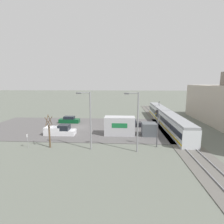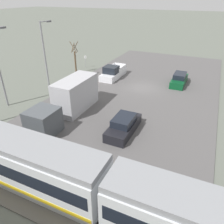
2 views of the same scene
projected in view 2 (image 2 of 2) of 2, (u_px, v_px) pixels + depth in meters
name	position (u px, v px, depth m)	size (l,w,h in m)	color
ground_plane	(143.00, 88.00, 28.50)	(320.00, 320.00, 0.00)	#60665B
road_surface	(143.00, 88.00, 28.48)	(18.28, 38.84, 0.08)	#565454
rail_bed	(53.00, 190.00, 13.68)	(68.64, 4.40, 0.22)	#5B5954
light_rail_tram	(106.00, 192.00, 11.54)	(29.87, 2.58, 4.30)	silver
box_truck	(69.00, 100.00, 21.69)	(2.38, 9.08, 3.28)	#4C5156
pickup_truck	(113.00, 73.00, 31.67)	(2.04, 5.41, 1.82)	silver
sedan_car_0	(124.00, 126.00, 19.09)	(1.83, 4.57, 1.50)	black
sedan_car_1	(179.00, 80.00, 29.32)	(1.71, 4.62, 1.52)	#0C4723
street_tree	(75.00, 59.00, 32.78)	(1.14, 0.95, 4.82)	brown
street_lamp_near_crossing	(45.00, 51.00, 27.03)	(0.36, 1.95, 8.10)	gray
no_parking_sign	(85.00, 60.00, 35.87)	(0.32, 0.08, 2.01)	gray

